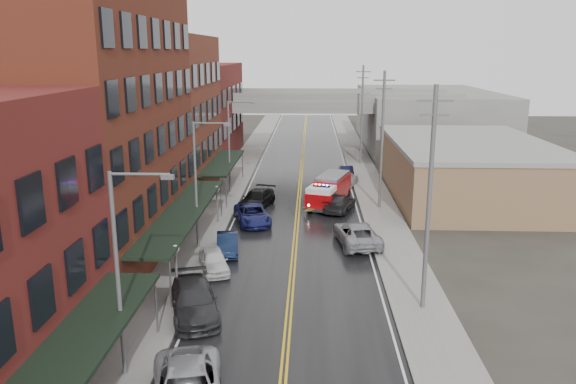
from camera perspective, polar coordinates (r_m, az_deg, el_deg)
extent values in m
cube|color=black|center=(45.25, 0.89, -3.32)|extent=(11.00, 160.00, 0.02)
cube|color=slate|center=(45.99, -8.26, -3.09)|extent=(3.00, 160.00, 0.15)
cube|color=slate|center=(45.65, 10.10, -3.30)|extent=(3.00, 160.00, 0.15)
cube|color=gray|center=(45.72, -6.22, -3.13)|extent=(0.30, 160.00, 0.15)
cube|color=gray|center=(45.45, 8.04, -3.30)|extent=(0.30, 160.00, 0.15)
cube|color=#5B2818|center=(39.18, -19.32, 6.63)|extent=(9.00, 20.00, 18.00)
cube|color=brown|center=(55.89, -12.67, 7.54)|extent=(9.00, 15.00, 15.00)
cube|color=#5E1D18|center=(72.99, -9.10, 7.99)|extent=(9.00, 20.00, 12.00)
cube|color=#8E664C|center=(56.31, 17.69, 2.11)|extent=(14.00, 22.00, 5.00)
cube|color=slate|center=(85.40, 13.89, 7.28)|extent=(18.00, 30.00, 8.00)
cube|color=black|center=(21.91, -21.92, -15.85)|extent=(2.60, 16.00, 0.18)
cylinder|color=slate|center=(28.53, -13.23, -11.31)|extent=(0.10, 0.10, 3.00)
cube|color=black|center=(38.64, -10.57, -2.00)|extent=(2.60, 18.00, 0.18)
cylinder|color=slate|center=(30.99, -11.86, -9.12)|extent=(0.10, 0.10, 3.00)
cylinder|color=slate|center=(46.95, -6.82, -0.88)|extent=(0.10, 0.10, 3.00)
cube|color=black|center=(55.36, -6.61, 3.02)|extent=(2.60, 13.00, 0.18)
cylinder|color=slate|center=(49.63, -6.32, -0.04)|extent=(0.10, 0.10, 3.00)
cylinder|color=slate|center=(61.42, -4.64, 2.74)|extent=(0.10, 0.10, 3.00)
cylinder|color=#59595B|center=(32.47, -11.25, -8.18)|extent=(0.14, 0.14, 2.80)
sphere|color=silver|center=(31.94, -11.38, -5.69)|extent=(0.44, 0.44, 0.44)
cylinder|color=#59595B|center=(45.46, -7.20, -1.52)|extent=(0.14, 0.14, 2.80)
sphere|color=silver|center=(45.09, -7.26, 0.31)|extent=(0.44, 0.44, 0.44)
cylinder|color=#59595B|center=(24.33, -16.91, -8.41)|extent=(0.18, 0.18, 9.00)
cylinder|color=#59595B|center=(22.68, -14.83, 1.76)|extent=(2.40, 0.12, 0.12)
cube|color=#59595B|center=(22.40, -12.13, 1.50)|extent=(0.50, 0.22, 0.18)
cylinder|color=#59595B|center=(39.06, -9.35, 0.50)|extent=(0.18, 0.18, 9.00)
cylinder|color=#59595B|center=(38.04, -7.83, 6.94)|extent=(2.40, 0.12, 0.12)
cube|color=#59595B|center=(37.88, -6.17, 6.80)|extent=(0.50, 0.22, 0.18)
cylinder|color=#59595B|center=(54.50, -6.00, 4.46)|extent=(0.18, 0.18, 9.00)
cylinder|color=#59595B|center=(53.78, -4.84, 9.09)|extent=(2.40, 0.12, 0.12)
cube|color=#59595B|center=(53.67, -3.66, 8.99)|extent=(0.50, 0.22, 0.18)
cylinder|color=#59595B|center=(29.80, 14.13, -1.04)|extent=(0.24, 0.24, 12.00)
cube|color=#59595B|center=(28.92, 14.76, 8.96)|extent=(1.80, 0.12, 0.12)
cube|color=#59595B|center=(28.98, 14.67, 7.58)|extent=(1.40, 0.12, 0.12)
cylinder|color=#59595B|center=(49.13, 9.53, 5.06)|extent=(0.24, 0.24, 12.00)
cube|color=#59595B|center=(48.61, 9.78, 11.12)|extent=(1.80, 0.12, 0.12)
cube|color=#59595B|center=(48.65, 9.74, 10.30)|extent=(1.40, 0.12, 0.12)
cylinder|color=#59595B|center=(68.85, 7.52, 7.69)|extent=(0.24, 0.24, 12.00)
cube|color=#59595B|center=(68.48, 7.66, 12.01)|extent=(1.80, 0.12, 0.12)
cube|color=#59595B|center=(68.50, 7.64, 11.43)|extent=(1.40, 0.12, 0.12)
cube|color=slate|center=(75.48, 1.55, 8.93)|extent=(40.00, 10.00, 1.50)
cube|color=slate|center=(76.86, -6.74, 6.12)|extent=(1.60, 8.00, 6.00)
cube|color=slate|center=(76.55, 9.84, 5.98)|extent=(1.60, 8.00, 6.00)
cube|color=#95060A|center=(51.68, 4.54, 0.47)|extent=(3.69, 5.47, 1.91)
cube|color=#95060A|center=(48.44, 3.40, -0.78)|extent=(2.89, 2.95, 1.37)
cube|color=silver|center=(48.21, 3.42, 0.27)|extent=(2.73, 2.74, 0.46)
cube|color=black|center=(48.54, 3.47, -0.41)|extent=(2.63, 2.09, 0.73)
cube|color=slate|center=(51.44, 4.56, 1.65)|extent=(3.36, 5.05, 0.27)
cube|color=black|center=(48.14, 3.42, 0.62)|extent=(1.47, 0.68, 0.13)
sphere|color=#FF0C0C|center=(48.26, 2.85, 0.75)|extent=(0.18, 0.18, 0.18)
sphere|color=#1933FF|center=(47.99, 4.00, 0.65)|extent=(0.18, 0.18, 0.18)
cylinder|color=black|center=(48.82, 2.23, -1.48)|extent=(0.97, 0.58, 0.91)
cylinder|color=black|center=(48.27, 4.50, -1.69)|extent=(0.97, 0.58, 0.91)
cylinder|color=black|center=(51.76, 3.31, -0.58)|extent=(0.97, 0.58, 0.91)
cylinder|color=black|center=(51.24, 5.46, -0.77)|extent=(0.97, 0.58, 0.91)
cylinder|color=black|center=(53.88, 4.01, 0.00)|extent=(0.97, 0.58, 0.91)
cylinder|color=black|center=(53.38, 6.08, -0.18)|extent=(0.97, 0.58, 0.91)
imported|color=#29292C|center=(30.45, -9.55, -10.81)|extent=(3.90, 6.18, 1.67)
imported|color=silver|center=(36.05, -7.56, -6.93)|extent=(2.80, 4.40, 1.40)
imported|color=#0E1A33|center=(39.05, -6.17, -5.24)|extent=(2.00, 4.27, 1.35)
imported|color=navy|center=(45.48, -3.64, -2.29)|extent=(3.82, 5.82, 1.49)
imported|color=black|center=(49.99, -3.18, -0.72)|extent=(3.45, 5.78, 1.57)
imported|color=gray|center=(40.74, 7.01, -4.24)|extent=(3.57, 6.19, 1.62)
imported|color=#232325|center=(49.13, 5.22, -1.09)|extent=(3.43, 5.43, 1.47)
imported|color=silver|center=(58.27, 5.98, 1.33)|extent=(3.03, 4.72, 1.50)
imported|color=black|center=(62.43, 5.92, 2.12)|extent=(1.50, 4.09, 1.34)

